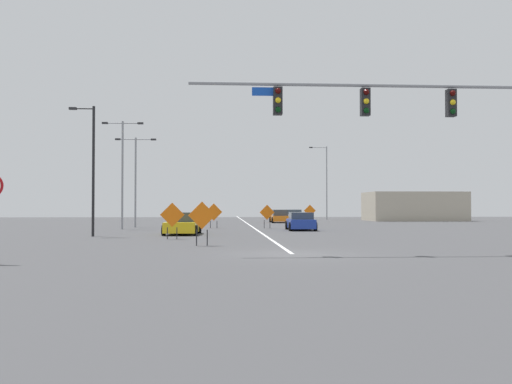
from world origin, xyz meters
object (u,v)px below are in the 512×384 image
traffic_signal_assembly (412,115)px  street_lamp_far_right (325,179)px  construction_sign_median_near (214,213)px  car_yellow_near (182,224)px  car_orange_approaching (280,217)px  car_blue_far (301,222)px  construction_sign_left_shoulder (202,218)px  street_lamp_mid_left (136,174)px  street_lamp_near_left (92,165)px  construction_sign_right_lane (172,216)px  construction_sign_median_far (310,212)px  car_silver_passing (292,216)px  construction_sign_left_lane (267,213)px  street_lamp_mid_right (122,166)px

traffic_signal_assembly → street_lamp_far_right: 53.33m
construction_sign_median_near → car_yellow_near: size_ratio=0.48×
street_lamp_far_right → car_yellow_near: 41.73m
traffic_signal_assembly → car_orange_approaching: bearing=91.4°
car_blue_far → construction_sign_left_shoulder: bearing=-113.2°
street_lamp_mid_left → street_lamp_near_left: 14.14m
traffic_signal_assembly → car_blue_far: size_ratio=3.28×
construction_sign_median_near → car_blue_far: construction_sign_median_near is taller
street_lamp_mid_left → street_lamp_far_right: bearing=50.9°
construction_sign_right_lane → construction_sign_median_far: (11.20, 22.65, -0.01)m
car_silver_passing → traffic_signal_assembly: bearing=-91.6°
street_lamp_near_left → car_orange_approaching: street_lamp_near_left is taller
street_lamp_mid_left → car_silver_passing: size_ratio=1.70×
street_lamp_far_right → street_lamp_near_left: (-21.55, -40.14, -1.11)m
construction_sign_median_near → construction_sign_median_far: construction_sign_median_near is taller
car_blue_far → construction_sign_median_far: bearing=77.8°
street_lamp_near_left → construction_sign_median_near: street_lamp_near_left is taller
car_yellow_near → traffic_signal_assembly: bearing=-56.6°
street_lamp_far_right → construction_sign_median_near: 31.80m
street_lamp_mid_left → construction_sign_left_lane: bearing=-13.4°
street_lamp_mid_right → construction_sign_median_far: street_lamp_mid_right is taller
street_lamp_mid_right → construction_sign_left_shoulder: street_lamp_mid_right is taller
construction_sign_left_shoulder → construction_sign_right_lane: bearing=108.9°
car_blue_far → car_silver_passing: bearing=84.1°
construction_sign_right_lane → street_lamp_mid_right: bearing=110.9°
construction_sign_median_far → car_silver_passing: size_ratio=0.43×
construction_sign_median_far → street_lamp_far_right: bearing=75.3°
construction_sign_right_lane → car_silver_passing: size_ratio=0.44×
construction_sign_right_lane → car_orange_approaching: 30.89m
construction_sign_median_far → car_yellow_near: bearing=-121.7°
street_lamp_mid_right → car_yellow_near: street_lamp_mid_right is taller
construction_sign_left_lane → car_blue_far: construction_sign_left_lane is taller
construction_sign_left_lane → construction_sign_median_near: construction_sign_median_near is taller
street_lamp_mid_left → car_orange_approaching: street_lamp_mid_left is taller
car_blue_far → car_silver_passing: (2.64, 25.60, 0.02)m
traffic_signal_assembly → street_lamp_near_left: bearing=139.5°
construction_sign_left_shoulder → construction_sign_left_lane: bearing=76.9°
construction_sign_right_lane → car_yellow_near: construction_sign_right_lane is taller
construction_sign_left_shoulder → car_blue_far: 17.23m
car_yellow_near → car_silver_passing: (11.01, 31.28, 0.00)m
construction_sign_right_lane → construction_sign_left_lane: (6.38, 14.38, -0.04)m
street_lamp_mid_left → construction_sign_right_lane: 17.90m
construction_sign_left_lane → car_silver_passing: bearing=77.5°
construction_sign_median_near → car_orange_approaching: construction_sign_median_near is taller
construction_sign_right_lane → car_blue_far: construction_sign_right_lane is taller
construction_sign_left_shoulder → street_lamp_mid_left: bearing=106.0°
street_lamp_near_left → construction_sign_median_far: size_ratio=4.02×
construction_sign_median_far → car_blue_far: size_ratio=0.47×
street_lamp_far_right → construction_sign_left_lane: (-10.15, -28.62, -4.16)m
street_lamp_mid_left → street_lamp_far_right: street_lamp_far_right is taller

